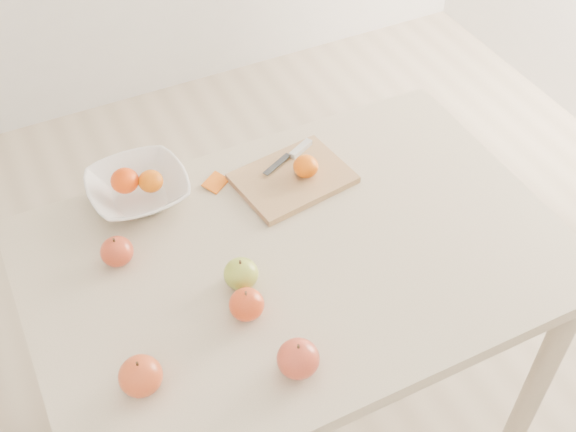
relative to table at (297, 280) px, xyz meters
name	(u,v)px	position (x,y,z in m)	size (l,w,h in m)	color
ground	(295,417)	(0.00, 0.00, -0.65)	(3.50, 3.50, 0.00)	#C6B293
table	(297,280)	(0.00, 0.00, 0.00)	(1.20, 0.80, 0.75)	beige
cutting_board	(293,178)	(0.09, 0.21, 0.11)	(0.27, 0.20, 0.02)	tan
board_tangerine	(306,166)	(0.12, 0.20, 0.14)	(0.06, 0.06, 0.05)	#E96008
fruit_bowl	(138,189)	(-0.26, 0.32, 0.13)	(0.24, 0.24, 0.06)	white
bowl_tangerine_near	(125,181)	(-0.29, 0.33, 0.16)	(0.07, 0.07, 0.06)	#E84008
bowl_tangerine_far	(151,181)	(-0.23, 0.31, 0.15)	(0.06, 0.06, 0.05)	#D15407
orange_peel_a	(216,184)	(-0.08, 0.29, 0.10)	(0.06, 0.04, 0.00)	#CE580E
orange_peel_b	(244,176)	(-0.01, 0.28, 0.10)	(0.04, 0.04, 0.00)	#D9500F
paring_knife	(297,151)	(0.14, 0.28, 0.12)	(0.16, 0.08, 0.01)	silver
apple_green	(241,274)	(-0.15, -0.03, 0.13)	(0.08, 0.08, 0.07)	olive
apple_red_b	(247,304)	(-0.17, -0.11, 0.13)	(0.07, 0.07, 0.07)	#9D1909
apple_red_d	(141,376)	(-0.42, -0.18, 0.14)	(0.08, 0.08, 0.08)	#98180B
apple_red_a	(117,251)	(-0.37, 0.15, 0.13)	(0.07, 0.07, 0.07)	maroon
apple_red_c	(298,359)	(-0.14, -0.27, 0.14)	(0.08, 0.08, 0.08)	maroon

